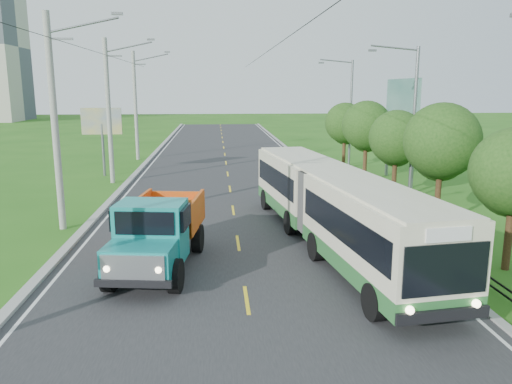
{
  "coord_description": "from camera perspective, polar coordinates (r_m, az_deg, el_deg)",
  "views": [
    {
      "loc": [
        -0.9,
        -14.83,
        6.62
      ],
      "look_at": [
        0.93,
        7.8,
        1.9
      ],
      "focal_mm": 35.0,
      "sensor_mm": 36.0,
      "label": 1
    }
  ],
  "objects": [
    {
      "name": "edge_line_left",
      "position": [
        35.91,
        -13.76,
        0.82
      ],
      "size": [
        0.12,
        120.0,
        0.0
      ],
      "primitive_type": "cube",
      "color": "silver",
      "rests_on": "road"
    },
    {
      "name": "billboard_left",
      "position": [
        39.87,
        -17.22,
        7.27
      ],
      "size": [
        3.0,
        0.2,
        5.2
      ],
      "color": "slate",
      "rests_on": "ground"
    },
    {
      "name": "dump_truck",
      "position": [
        18.85,
        -11.11,
        -4.08
      ],
      "size": [
        3.33,
        6.8,
        2.74
      ],
      "rotation": [
        0.0,
        0.0,
        -0.14
      ],
      "color": "teal",
      "rests_on": "ground"
    },
    {
      "name": "pole_mid",
      "position": [
        36.61,
        -16.43,
        8.89
      ],
      "size": [
        3.51,
        0.32,
        10.0
      ],
      "color": "gray",
      "rests_on": "ground"
    },
    {
      "name": "streetlight_mid",
      "position": [
        31.1,
        17.34,
        8.06
      ],
      "size": [
        3.02,
        0.2,
        9.07
      ],
      "color": "slate",
      "rests_on": "ground"
    },
    {
      "name": "tree_back",
      "position": [
        42.46,
        10.14,
        7.56
      ],
      "size": [
        3.3,
        3.36,
        5.5
      ],
      "color": "#382314",
      "rests_on": "ground"
    },
    {
      "name": "curb_left",
      "position": [
        35.99,
        -14.63,
        0.88
      ],
      "size": [
        0.4,
        120.0,
        0.15
      ],
      "primitive_type": "cube",
      "color": "#9E9E99",
      "rests_on": "ground"
    },
    {
      "name": "billboard_right",
      "position": [
        37.27,
        16.34,
        9.32
      ],
      "size": [
        0.24,
        6.0,
        7.3
      ],
      "color": "slate",
      "rests_on": "ground"
    },
    {
      "name": "tree_fourth",
      "position": [
        31.05,
        15.74,
        5.7
      ],
      "size": [
        3.24,
        3.31,
        5.4
      ],
      "color": "#382314",
      "rests_on": "ground"
    },
    {
      "name": "ground",
      "position": [
        16.26,
        -1.08,
        -12.27
      ],
      "size": [
        240.0,
        240.0,
        0.0
      ],
      "primitive_type": "plane",
      "color": "#265B15",
      "rests_on": "ground"
    },
    {
      "name": "pole_near",
      "position": [
        24.99,
        -21.95,
        7.4
      ],
      "size": [
        3.51,
        0.32,
        10.0
      ],
      "color": "gray",
      "rests_on": "ground"
    },
    {
      "name": "road",
      "position": [
        35.46,
        -3.09,
        0.99
      ],
      "size": [
        14.0,
        120.0,
        0.02
      ],
      "primitive_type": "cube",
      "color": "#28282B",
      "rests_on": "ground"
    },
    {
      "name": "planter_mid",
      "position": [
        31.01,
        13.32,
        -0.36
      ],
      "size": [
        0.64,
        0.64,
        0.67
      ],
      "color": "silver",
      "rests_on": "ground"
    },
    {
      "name": "bus",
      "position": [
        21.19,
        8.69,
        -1.14
      ],
      "size": [
        4.8,
        16.94,
        3.23
      ],
      "rotation": [
        0.0,
        0.0,
        0.13
      ],
      "color": "#28662F",
      "rests_on": "ground"
    },
    {
      "name": "streetlight_far",
      "position": [
        44.39,
        10.59,
        9.33
      ],
      "size": [
        3.02,
        0.2,
        9.07
      ],
      "color": "slate",
      "rests_on": "ground"
    },
    {
      "name": "pole_far",
      "position": [
        48.42,
        -13.57,
        9.62
      ],
      "size": [
        3.51,
        0.32,
        10.0
      ],
      "color": "gray",
      "rests_on": "ground"
    },
    {
      "name": "edge_line_right",
      "position": [
        36.24,
        7.47,
        1.16
      ],
      "size": [
        0.12,
        120.0,
        0.0
      ],
      "primitive_type": "cube",
      "color": "silver",
      "rests_on": "road"
    },
    {
      "name": "railing_right",
      "position": [
        30.83,
        12.26,
        -0.36
      ],
      "size": [
        0.04,
        40.0,
        0.6
      ],
      "primitive_type": "cube",
      "color": "black",
      "rests_on": "ground"
    },
    {
      "name": "curb_right",
      "position": [
        36.35,
        8.25,
        1.21
      ],
      "size": [
        0.3,
        120.0,
        0.1
      ],
      "primitive_type": "cube",
      "color": "#9E9E99",
      "rests_on": "ground"
    },
    {
      "name": "centre_dash",
      "position": [
        16.26,
        -1.08,
        -12.2
      ],
      "size": [
        0.12,
        2.2,
        0.0
      ],
      "primitive_type": "cube",
      "color": "yellow",
      "rests_on": "road"
    },
    {
      "name": "planter_near",
      "position": [
        23.75,
        19.2,
        -4.39
      ],
      "size": [
        0.64,
        0.64,
        0.67
      ],
      "color": "silver",
      "rests_on": "ground"
    },
    {
      "name": "planter_far",
      "position": [
        38.56,
        9.71,
        2.12
      ],
      "size": [
        0.64,
        0.64,
        0.67
      ],
      "color": "silver",
      "rests_on": "ground"
    },
    {
      "name": "tree_fifth",
      "position": [
        36.69,
        12.53,
        7.15
      ],
      "size": [
        3.48,
        3.52,
        5.8
      ],
      "color": "#382314",
      "rests_on": "ground"
    },
    {
      "name": "tree_third",
      "position": [
        25.5,
        20.43,
        5.08
      ],
      "size": [
        3.6,
        3.62,
        6.0
      ],
      "color": "#382314",
      "rests_on": "ground"
    }
  ]
}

